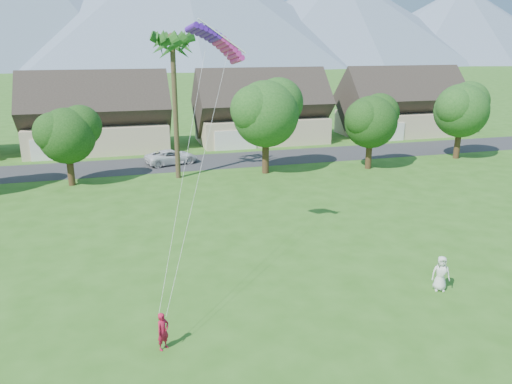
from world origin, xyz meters
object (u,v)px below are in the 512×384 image
object	(u,v)px
parked_car	(171,157)
parafoil_kite	(217,40)
watcher	(441,273)
kite_flyer	(163,331)

from	to	relation	value
parked_car	parafoil_kite	bearing A→B (deg)	165.71
parafoil_kite	watcher	bearing A→B (deg)	-47.27
kite_flyer	watcher	bearing A→B (deg)	-32.47
kite_flyer	watcher	distance (m)	13.48
watcher	parafoil_kite	bearing A→B (deg)	164.88
watcher	parked_car	distance (m)	31.71
kite_flyer	parked_car	bearing A→B (deg)	44.95
parked_car	watcher	bearing A→B (deg)	-177.22
kite_flyer	parafoil_kite	size ratio (longest dim) A/B	0.48
parked_car	parafoil_kite	distance (m)	25.78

